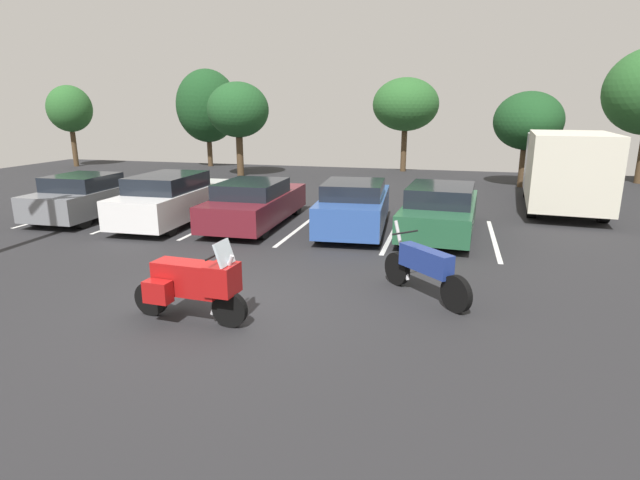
# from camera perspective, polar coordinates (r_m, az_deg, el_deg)

# --- Properties ---
(ground) EXTENTS (44.00, 44.00, 0.10)m
(ground) POSITION_cam_1_polar(r_m,az_deg,el_deg) (9.28, -11.16, -7.83)
(ground) COLOR #262628
(motorcycle_touring) EXTENTS (2.12, 0.97, 1.45)m
(motorcycle_touring) POSITION_cam_1_polar(r_m,az_deg,el_deg) (8.55, -14.23, -4.77)
(motorcycle_touring) COLOR black
(motorcycle_touring) RESTS_ON ground
(motorcycle_second) EXTENTS (1.71, 1.72, 1.32)m
(motorcycle_second) POSITION_cam_1_polar(r_m,az_deg,el_deg) (9.59, 11.79, -3.16)
(motorcycle_second) COLOR black
(motorcycle_second) RESTS_ON ground
(parking_stripes) EXTENTS (13.91, 4.64, 0.01)m
(parking_stripes) POSITION_cam_1_polar(r_m,az_deg,el_deg) (15.50, -7.12, 1.74)
(parking_stripes) COLOR silver
(parking_stripes) RESTS_ON ground
(car_grey) EXTENTS (1.98, 4.36, 1.42)m
(car_grey) POSITION_cam_1_polar(r_m,az_deg,el_deg) (17.94, -24.82, 4.52)
(car_grey) COLOR slate
(car_grey) RESTS_ON ground
(car_white) EXTENTS (1.90, 4.93, 1.53)m
(car_white) POSITION_cam_1_polar(r_m,az_deg,el_deg) (16.23, -16.41, 4.54)
(car_white) COLOR white
(car_white) RESTS_ON ground
(car_maroon) EXTENTS (1.95, 4.93, 1.37)m
(car_maroon) POSITION_cam_1_polar(r_m,az_deg,el_deg) (15.39, -7.39, 4.19)
(car_maroon) COLOR maroon
(car_maroon) RESTS_ON ground
(car_blue) EXTENTS (2.09, 4.51, 1.47)m
(car_blue) POSITION_cam_1_polar(r_m,az_deg,el_deg) (14.52, 3.92, 3.82)
(car_blue) COLOR #2D519E
(car_blue) RESTS_ON ground
(car_green) EXTENTS (2.15, 4.96, 1.41)m
(car_green) POSITION_cam_1_polar(r_m,az_deg,el_deg) (14.55, 13.53, 3.36)
(car_green) COLOR #235638
(car_green) RESTS_ON ground
(box_truck) EXTENTS (3.00, 6.47, 2.69)m
(box_truck) POSITION_cam_1_polar(r_m,az_deg,el_deg) (19.48, 26.15, 7.41)
(box_truck) COLOR silver
(box_truck) RESTS_ON ground
(tree_far_left) EXTENTS (3.65, 3.65, 5.70)m
(tree_far_left) POSITION_cam_1_polar(r_m,az_deg,el_deg) (31.70, -12.69, 14.63)
(tree_far_left) COLOR #4C3823
(tree_far_left) RESTS_ON ground
(tree_right) EXTENTS (3.59, 3.59, 5.07)m
(tree_right) POSITION_cam_1_polar(r_m,az_deg,el_deg) (28.77, 9.71, 14.93)
(tree_right) COLOR #4C3823
(tree_right) RESTS_ON ground
(tree_far_right) EXTENTS (2.96, 2.96, 4.18)m
(tree_far_right) POSITION_cam_1_polar(r_m,az_deg,el_deg) (24.40, 22.59, 12.35)
(tree_far_right) COLOR #4C3823
(tree_far_right) RESTS_ON ground
(tree_center) EXTENTS (3.11, 3.11, 4.75)m
(tree_center) POSITION_cam_1_polar(r_m,az_deg,el_deg) (26.62, -9.29, 14.36)
(tree_center) COLOR #4C3823
(tree_center) RESTS_ON ground
(tree_left) EXTENTS (2.56, 2.56, 4.77)m
(tree_left) POSITION_cam_1_polar(r_m,az_deg,el_deg) (34.27, -26.58, 13.17)
(tree_left) COLOR #4C3823
(tree_left) RESTS_ON ground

